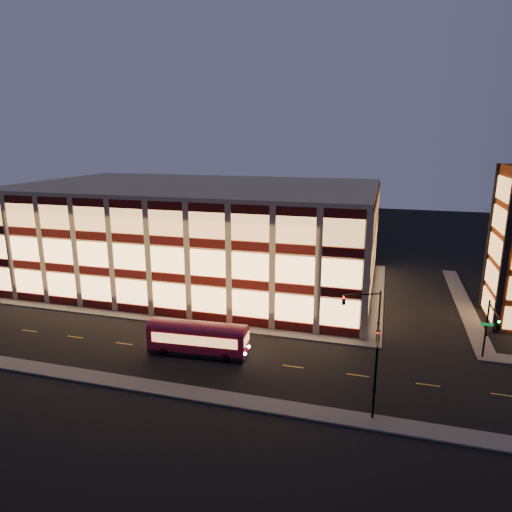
% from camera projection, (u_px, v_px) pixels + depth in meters
% --- Properties ---
extents(ground, '(200.00, 200.00, 0.00)m').
position_uv_depth(ground, '(168.00, 324.00, 52.80)').
color(ground, black).
rests_on(ground, ground).
extents(sidewalk_office_south, '(54.00, 2.00, 0.15)m').
position_uv_depth(sidewalk_office_south, '(149.00, 318.00, 54.51)').
color(sidewalk_office_south, '#514F4C').
rests_on(sidewalk_office_south, ground).
extents(sidewalk_office_east, '(2.00, 30.00, 0.15)m').
position_uv_depth(sidewalk_office_east, '(376.00, 295.00, 62.50)').
color(sidewalk_office_east, '#514F4C').
rests_on(sidewalk_office_east, ground).
extents(sidewalk_tower_west, '(2.00, 30.00, 0.15)m').
position_uv_depth(sidewalk_tower_west, '(463.00, 302.00, 59.58)').
color(sidewalk_tower_west, '#514F4C').
rests_on(sidewalk_tower_west, ground).
extents(sidewalk_near, '(100.00, 2.00, 0.15)m').
position_uv_depth(sidewalk_near, '(101.00, 379.00, 40.68)').
color(sidewalk_near, '#514F4C').
rests_on(sidewalk_near, ground).
extents(office_building, '(50.45, 30.45, 14.50)m').
position_uv_depth(office_building, '(199.00, 233.00, 67.51)').
color(office_building, tan).
rests_on(office_building, ground).
extents(traffic_signal_far, '(3.79, 1.87, 6.00)m').
position_uv_depth(traffic_signal_far, '(366.00, 309.00, 46.09)').
color(traffic_signal_far, black).
rests_on(traffic_signal_far, ground).
extents(traffic_signal_right, '(1.20, 4.37, 6.00)m').
position_uv_depth(traffic_signal_right, '(490.00, 325.00, 42.30)').
color(traffic_signal_right, black).
rests_on(traffic_signal_right, ground).
extents(traffic_signal_near, '(0.32, 4.45, 6.00)m').
position_uv_depth(traffic_signal_near, '(376.00, 361.00, 35.26)').
color(traffic_signal_near, black).
rests_on(traffic_signal_near, ground).
extents(trolley_bus, '(10.01, 3.15, 3.34)m').
position_uv_depth(trolley_bus, '(198.00, 336.00, 45.10)').
color(trolley_bus, maroon).
rests_on(trolley_bus, ground).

